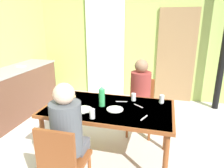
# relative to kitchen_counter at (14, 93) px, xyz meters

# --- Properties ---
(ground_plane) EXTENTS (6.34, 6.34, 0.00)m
(ground_plane) POSITION_rel_kitchen_counter_xyz_m (1.87, -0.73, -0.45)
(ground_plane) COLOR silver
(wall_back) EXTENTS (4.61, 0.10, 2.88)m
(wall_back) POSITION_rel_kitchen_counter_xyz_m (1.87, 1.71, 0.99)
(wall_back) COLOR #A7C361
(wall_back) RESTS_ON ground_plane
(door_wooden) EXTENTS (0.80, 0.05, 2.00)m
(door_wooden) POSITION_rel_kitchen_counter_xyz_m (2.89, 1.63, 0.55)
(door_wooden) COLOR olive
(door_wooden) RESTS_ON ground_plane
(curtain_panel) EXTENTS (0.90, 0.03, 2.42)m
(curtain_panel) POSITION_rel_kitchen_counter_xyz_m (1.30, 1.61, 0.76)
(curtain_panel) COLOR white
(curtain_panel) RESTS_ON ground_plane
(kitchen_counter) EXTENTS (0.61, 2.05, 0.91)m
(kitchen_counter) POSITION_rel_kitchen_counter_xyz_m (0.00, 0.00, 0.00)
(kitchen_counter) COLOR brown
(kitchen_counter) RESTS_ON ground_plane
(dining_table) EXTENTS (1.56, 0.89, 0.73)m
(dining_table) POSITION_rel_kitchen_counter_xyz_m (2.05, -0.77, 0.21)
(dining_table) COLOR brown
(dining_table) RESTS_ON ground_plane
(chair_near_diner) EXTENTS (0.40, 0.40, 0.87)m
(chair_near_diner) POSITION_rel_kitchen_counter_xyz_m (1.82, -1.56, 0.05)
(chair_near_diner) COLOR brown
(chair_near_diner) RESTS_ON ground_plane
(chair_far_diner) EXTENTS (0.40, 0.40, 0.87)m
(chair_far_diner) POSITION_rel_kitchen_counter_xyz_m (2.36, 0.03, 0.05)
(chair_far_diner) COLOR brown
(chair_far_diner) RESTS_ON ground_plane
(person_near_diner) EXTENTS (0.30, 0.37, 0.77)m
(person_near_diner) POSITION_rel_kitchen_counter_xyz_m (1.82, -1.43, 0.33)
(person_near_diner) COLOR #53565D
(person_near_diner) RESTS_ON ground_plane
(person_far_diner) EXTENTS (0.30, 0.37, 0.77)m
(person_far_diner) POSITION_rel_kitchen_counter_xyz_m (2.36, -0.11, 0.33)
(person_far_diner) COLOR maroon
(person_far_diner) RESTS_ON ground_plane
(water_bottle_green_near) EXTENTS (0.07, 0.07, 0.26)m
(water_bottle_green_near) POSITION_rel_kitchen_counter_xyz_m (1.96, -0.76, 0.40)
(water_bottle_green_near) COLOR green
(water_bottle_green_near) RESTS_ON dining_table
(dinner_plate_near_left) EXTENTS (0.21, 0.21, 0.01)m
(dinner_plate_near_left) POSITION_rel_kitchen_counter_xyz_m (1.49, -0.90, 0.29)
(dinner_plate_near_left) COLOR white
(dinner_plate_near_left) RESTS_ON dining_table
(dinner_plate_near_right) EXTENTS (0.20, 0.20, 0.01)m
(dinner_plate_near_right) POSITION_rel_kitchen_counter_xyz_m (2.15, -0.83, 0.29)
(dinner_plate_near_right) COLOR white
(dinner_plate_near_right) RESTS_ON dining_table
(dinner_plate_far_center) EXTENTS (0.22, 0.22, 0.01)m
(dinner_plate_far_center) POSITION_rel_kitchen_counter_xyz_m (1.78, -0.93, 0.29)
(dinner_plate_far_center) COLOR white
(dinner_plate_far_center) RESTS_ON dining_table
(drinking_glass_by_near_diner) EXTENTS (0.06, 0.06, 0.11)m
(drinking_glass_by_near_diner) POSITION_rel_kitchen_counter_xyz_m (1.96, -1.11, 0.33)
(drinking_glass_by_near_diner) COLOR silver
(drinking_glass_by_near_diner) RESTS_ON dining_table
(drinking_glass_by_far_diner) EXTENTS (0.06, 0.06, 0.10)m
(drinking_glass_by_far_diner) POSITION_rel_kitchen_counter_xyz_m (2.31, -0.48, 0.33)
(drinking_glass_by_far_diner) COLOR silver
(drinking_glass_by_far_diner) RESTS_ON dining_table
(drinking_glass_spare_center) EXTENTS (0.06, 0.06, 0.11)m
(drinking_glass_spare_center) POSITION_rel_kitchen_counter_xyz_m (2.67, -0.47, 0.33)
(drinking_glass_spare_center) COLOR silver
(drinking_glass_spare_center) RESTS_ON dining_table
(bread_plate_sliced) EXTENTS (0.19, 0.19, 0.02)m
(bread_plate_sliced) POSITION_rel_kitchen_counter_xyz_m (1.44, -0.61, 0.29)
(bread_plate_sliced) COLOR #DBB77A
(bread_plate_sliced) RESTS_ON dining_table
(cutlery_knife_near) EXTENTS (0.13, 0.10, 0.00)m
(cutlery_knife_near) POSITION_rel_kitchen_counter_xyz_m (2.40, -0.65, 0.28)
(cutlery_knife_near) COLOR silver
(cutlery_knife_near) RESTS_ON dining_table
(cutlery_fork_near) EXTENTS (0.15, 0.04, 0.00)m
(cutlery_fork_near) POSITION_rel_kitchen_counter_xyz_m (2.17, -0.56, 0.28)
(cutlery_fork_near) COLOR silver
(cutlery_fork_near) RESTS_ON dining_table
(cutlery_knife_far) EXTENTS (0.07, 0.15, 0.00)m
(cutlery_knife_far) POSITION_rel_kitchen_counter_xyz_m (2.51, -0.96, 0.28)
(cutlery_knife_far) COLOR silver
(cutlery_knife_far) RESTS_ON dining_table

